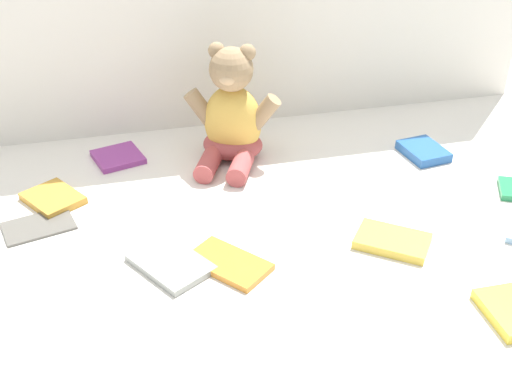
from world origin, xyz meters
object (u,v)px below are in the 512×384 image
at_px(teddy_bear, 232,118).
at_px(book_case_0, 171,263).
at_px(book_case_2, 53,198).
at_px(book_case_8, 38,225).
at_px(book_case_5, 423,151).
at_px(book_case_9, 118,157).
at_px(book_case_7, 228,263).
at_px(book_case_3, 392,241).

bearing_deg(teddy_bear, book_case_0, -92.98).
xyz_separation_m(book_case_2, book_case_8, (-0.02, -0.08, -0.00)).
relative_size(book_case_0, book_case_5, 1.33).
bearing_deg(book_case_9, book_case_8, -50.53).
bearing_deg(book_case_8, book_case_5, -98.55).
bearing_deg(book_case_7, book_case_2, -83.62).
bearing_deg(book_case_5, book_case_9, 159.87).
bearing_deg(book_case_9, book_case_2, -58.74).
relative_size(book_case_2, book_case_8, 0.88).
bearing_deg(book_case_7, book_case_0, -53.18).
height_order(book_case_5, book_case_9, book_case_5).
bearing_deg(book_case_5, book_case_2, 172.09).
relative_size(book_case_3, book_case_8, 1.01).
relative_size(book_case_3, book_case_5, 1.22).
distance_m(teddy_bear, book_case_0, 0.39).
bearing_deg(book_case_2, book_case_0, 95.02).
relative_size(book_case_2, book_case_7, 0.80).
height_order(book_case_7, book_case_9, same).
height_order(book_case_0, book_case_2, book_case_2).
xyz_separation_m(teddy_bear, book_case_9, (-0.24, 0.05, -0.09)).
distance_m(book_case_2, book_case_8, 0.09).
distance_m(book_case_7, book_case_9, 0.44).
distance_m(book_case_0, book_case_5, 0.63).
relative_size(teddy_bear, book_case_2, 2.30).
bearing_deg(book_case_8, book_case_0, -142.50).
bearing_deg(book_case_5, book_case_3, -132.86).
distance_m(book_case_7, book_case_8, 0.36).
height_order(teddy_bear, book_case_0, teddy_bear).
distance_m(book_case_5, book_case_7, 0.56).
relative_size(book_case_3, book_case_9, 1.29).
bearing_deg(book_case_7, book_case_8, -71.60).
xyz_separation_m(book_case_0, book_case_2, (-0.19, 0.25, 0.00)).
bearing_deg(book_case_2, book_case_3, 121.20).
relative_size(book_case_0, book_case_7, 0.99).
bearing_deg(teddy_bear, book_case_9, -166.82).
distance_m(book_case_0, book_case_3, 0.38).
bearing_deg(book_case_8, teddy_bear, -80.79).
xyz_separation_m(book_case_2, book_case_7, (0.29, -0.27, -0.00)).
xyz_separation_m(teddy_bear, book_case_3, (0.20, -0.37, -0.08)).
distance_m(book_case_0, book_case_9, 0.39).
distance_m(teddy_bear, book_case_5, 0.42).
xyz_separation_m(book_case_3, book_case_8, (-0.60, 0.20, -0.00)).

